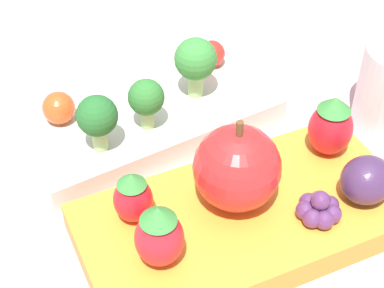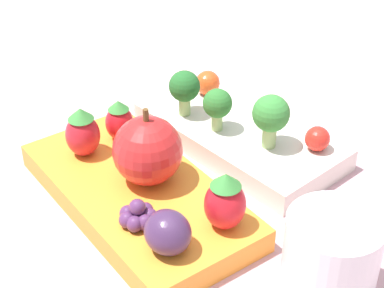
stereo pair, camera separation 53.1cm
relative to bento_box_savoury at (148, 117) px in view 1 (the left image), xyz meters
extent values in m
plane|color=#C6939E|center=(0.01, -0.06, -0.01)|extent=(4.00, 4.00, 0.00)
cube|color=silver|center=(0.00, 0.00, 0.00)|extent=(0.21, 0.11, 0.02)
cube|color=orange|center=(0.01, -0.13, 0.00)|extent=(0.23, 0.13, 0.02)
cylinder|color=#93B770|center=(-0.01, -0.02, 0.02)|extent=(0.01, 0.01, 0.02)
sphere|color=#2D702D|center=(-0.01, -0.02, 0.04)|extent=(0.03, 0.03, 0.03)
cylinder|color=#93B770|center=(0.04, 0.00, 0.02)|extent=(0.01, 0.01, 0.02)
sphere|color=#388438|center=(0.04, 0.00, 0.05)|extent=(0.03, 0.03, 0.03)
cylinder|color=#93B770|center=(-0.05, -0.03, 0.02)|extent=(0.01, 0.01, 0.02)
sphere|color=#236028|center=(-0.05, -0.03, 0.04)|extent=(0.03, 0.03, 0.03)
sphere|color=#DB4C1E|center=(-0.07, 0.02, 0.02)|extent=(0.03, 0.03, 0.03)
sphere|color=red|center=(0.07, 0.03, 0.02)|extent=(0.02, 0.02, 0.02)
sphere|color=red|center=(0.01, -0.12, 0.04)|extent=(0.06, 0.06, 0.06)
cylinder|color=brown|center=(0.01, -0.12, 0.07)|extent=(0.00, 0.00, 0.01)
ellipsoid|color=red|center=(0.10, -0.11, 0.03)|extent=(0.03, 0.03, 0.04)
cone|color=#388438|center=(0.10, -0.11, 0.06)|extent=(0.02, 0.02, 0.01)
ellipsoid|color=red|center=(-0.06, -0.10, 0.03)|extent=(0.03, 0.03, 0.03)
cone|color=#388438|center=(-0.06, -0.10, 0.05)|extent=(0.02, 0.02, 0.01)
ellipsoid|color=red|center=(-0.06, -0.14, 0.03)|extent=(0.03, 0.03, 0.04)
cone|color=#388438|center=(-0.06, -0.14, 0.05)|extent=(0.02, 0.02, 0.01)
ellipsoid|color=#42284C|center=(0.09, -0.16, 0.03)|extent=(0.04, 0.03, 0.03)
sphere|color=#562D5B|center=(0.06, -0.16, 0.02)|extent=(0.01, 0.01, 0.01)
sphere|color=#562D5B|center=(0.06, -0.15, 0.02)|extent=(0.01, 0.01, 0.01)
sphere|color=#562D5B|center=(0.05, -0.15, 0.02)|extent=(0.01, 0.01, 0.01)
sphere|color=#562D5B|center=(0.04, -0.16, 0.02)|extent=(0.01, 0.01, 0.01)
sphere|color=#562D5B|center=(0.04, -0.16, 0.02)|extent=(0.01, 0.01, 0.01)
sphere|color=#562D5B|center=(0.05, -0.17, 0.02)|extent=(0.01, 0.01, 0.01)
sphere|color=#562D5B|center=(0.06, -0.17, 0.02)|extent=(0.01, 0.01, 0.01)
sphere|color=#562D5B|center=(0.05, -0.16, 0.03)|extent=(0.01, 0.01, 0.01)
camera|label=1|loc=(-0.16, -0.37, 0.34)|focal=60.00mm
camera|label=2|loc=(0.37, -0.37, 0.35)|focal=60.00mm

